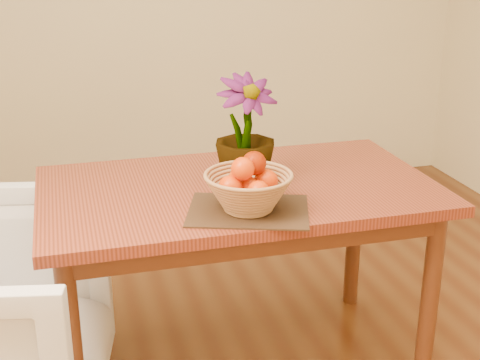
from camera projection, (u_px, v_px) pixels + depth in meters
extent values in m
cube|color=maroon|center=(238.00, 190.00, 2.39)|extent=(1.40, 0.80, 0.04)
cube|color=#4A2411|center=(238.00, 206.00, 2.41)|extent=(1.28, 0.68, 0.08)
cylinder|color=#4A2411|center=(73.00, 357.00, 2.07)|extent=(0.06, 0.06, 0.71)
cylinder|color=#4A2411|center=(429.00, 303.00, 2.38)|extent=(0.06, 0.06, 0.71)
cylinder|color=#4A2411|center=(67.00, 265.00, 2.65)|extent=(0.06, 0.06, 0.71)
cylinder|color=#4A2411|center=(354.00, 231.00, 2.96)|extent=(0.06, 0.06, 0.71)
cube|color=#352213|center=(248.00, 211.00, 2.15)|extent=(0.46, 0.40, 0.01)
cylinder|color=#AC7547|center=(248.00, 209.00, 2.15)|extent=(0.14, 0.14, 0.01)
sphere|color=#DE4003|center=(248.00, 186.00, 2.12)|extent=(0.06, 0.06, 0.06)
sphere|color=#DE4003|center=(266.00, 181.00, 2.15)|extent=(0.08, 0.08, 0.08)
sphere|color=#DE4003|center=(239.00, 179.00, 2.18)|extent=(0.07, 0.07, 0.07)
sphere|color=#DE4003|center=(230.00, 188.00, 2.09)|extent=(0.08, 0.08, 0.08)
sphere|color=#DE4003|center=(258.00, 192.00, 2.07)|extent=(0.07, 0.07, 0.07)
sphere|color=#DE4003|center=(254.00, 163.00, 2.12)|extent=(0.08, 0.08, 0.08)
sphere|color=#DE4003|center=(243.00, 169.00, 2.08)|extent=(0.07, 0.07, 0.07)
sphere|color=#DE4003|center=(254.00, 163.00, 2.12)|extent=(0.08, 0.08, 0.08)
imported|color=#184413|center=(245.00, 131.00, 2.33)|extent=(0.26, 0.26, 0.39)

